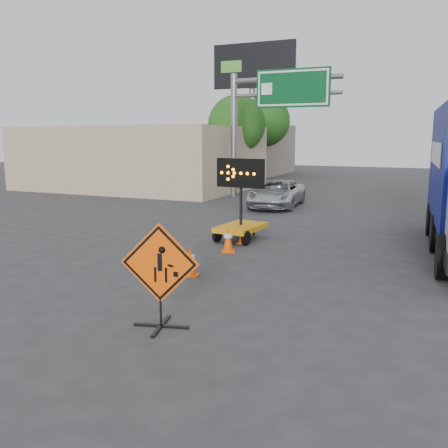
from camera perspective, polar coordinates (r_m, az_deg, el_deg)
The scene contains 13 objects.
ground at distance 10.03m, azimuth -5.22°, elevation -9.91°, with size 100.00×100.00×0.00m, color #2D2D30.
storefront_left_near at distance 33.85m, azimuth -9.38°, elevation 7.49°, with size 14.00×10.00×4.00m, color tan.
storefront_left_far at distance 46.57m, azimuth -0.80°, elevation 8.52°, with size 12.00×10.00×4.40m, color #9F9084.
highway_gantry at distance 27.74m, azimuth 5.14°, elevation 13.40°, with size 6.18×0.38×6.90m.
billboard at distance 36.68m, azimuth 3.41°, elevation 16.16°, with size 6.10×0.54×9.85m.
tree_left_near at distance 32.76m, azimuth 1.47°, elevation 11.32°, with size 3.71×3.71×6.03m.
tree_left_far at distance 40.59m, azimuth 4.61°, elevation 11.65°, with size 4.10×4.10×6.66m.
construction_sign at distance 8.97m, azimuth -7.34°, elevation -5.61°, with size 1.41×1.01×1.92m.
arrow_board at distance 16.51m, azimuth 1.94°, elevation 0.24°, with size 1.71×1.99×2.70m.
pickup_truck at distance 24.52m, azimuth 6.04°, elevation 3.49°, with size 2.16×4.69×1.30m, color silver.
cone_a at distance 12.34m, azimuth -3.87°, elevation -4.29°, with size 0.44×0.44×0.74m.
cone_b at distance 14.84m, azimuth 0.47°, elevation -1.75°, with size 0.52×0.52×0.77m.
cone_c at distance 16.03m, azimuth 2.19°, elevation -1.00°, with size 0.37×0.37×0.70m.
Camera 1 is at (4.67, -8.20, 3.41)m, focal length 40.00 mm.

